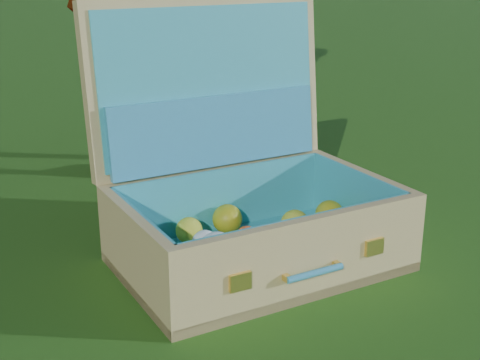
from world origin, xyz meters
name	(u,v)px	position (x,y,z in m)	size (l,w,h in m)	color
ground	(233,257)	(0.00, 0.00, 0.00)	(60.00, 60.00, 0.00)	#215114
suitcase	(239,187)	(0.02, 0.01, 0.16)	(0.59, 0.50, 0.56)	tan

